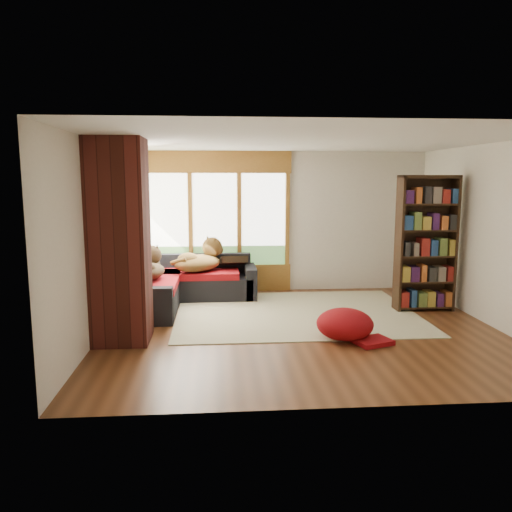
# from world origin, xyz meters

# --- Properties ---
(floor) EXTENTS (5.50, 5.50, 0.00)m
(floor) POSITION_xyz_m (0.00, 0.00, 0.00)
(floor) COLOR #4E2A15
(floor) RESTS_ON ground
(ceiling) EXTENTS (5.50, 5.50, 0.00)m
(ceiling) POSITION_xyz_m (0.00, 0.00, 2.60)
(ceiling) COLOR white
(wall_back) EXTENTS (5.50, 0.04, 2.60)m
(wall_back) POSITION_xyz_m (0.00, 2.50, 1.30)
(wall_back) COLOR silver
(wall_back) RESTS_ON ground
(wall_front) EXTENTS (5.50, 0.04, 2.60)m
(wall_front) POSITION_xyz_m (0.00, -2.50, 1.30)
(wall_front) COLOR silver
(wall_front) RESTS_ON ground
(wall_left) EXTENTS (0.04, 5.00, 2.60)m
(wall_left) POSITION_xyz_m (-2.75, 0.00, 1.30)
(wall_left) COLOR silver
(wall_left) RESTS_ON ground
(wall_right) EXTENTS (0.04, 5.00, 2.60)m
(wall_right) POSITION_xyz_m (2.75, 0.00, 1.30)
(wall_right) COLOR silver
(wall_right) RESTS_ON ground
(windows_back) EXTENTS (2.82, 0.10, 1.90)m
(windows_back) POSITION_xyz_m (-1.20, 2.47, 1.35)
(windows_back) COLOR olive
(windows_back) RESTS_ON wall_back
(windows_left) EXTENTS (0.10, 2.62, 1.90)m
(windows_left) POSITION_xyz_m (-2.72, 1.20, 1.35)
(windows_left) COLOR olive
(windows_left) RESTS_ON wall_left
(roller_blind) EXTENTS (0.03, 0.72, 0.90)m
(roller_blind) POSITION_xyz_m (-2.69, 2.03, 1.75)
(roller_blind) COLOR #749863
(roller_blind) RESTS_ON wall_left
(brick_chimney) EXTENTS (0.70, 0.70, 2.60)m
(brick_chimney) POSITION_xyz_m (-2.40, -0.35, 1.30)
(brick_chimney) COLOR #471914
(brick_chimney) RESTS_ON ground
(sectional_sofa) EXTENTS (2.20, 2.20, 0.80)m
(sectional_sofa) POSITION_xyz_m (-1.95, 1.70, 0.30)
(sectional_sofa) COLOR black
(sectional_sofa) RESTS_ON ground
(area_rug) EXTENTS (3.72, 2.85, 0.01)m
(area_rug) POSITION_xyz_m (0.06, 0.80, 0.01)
(area_rug) COLOR silver
(area_rug) RESTS_ON ground
(bookshelf) EXTENTS (0.92, 0.31, 2.15)m
(bookshelf) POSITION_xyz_m (2.14, 0.85, 1.08)
(bookshelf) COLOR black
(bookshelf) RESTS_ON ground
(pouf) EXTENTS (0.83, 0.83, 0.41)m
(pouf) POSITION_xyz_m (0.50, -0.52, 0.22)
(pouf) COLOR maroon
(pouf) RESTS_ON area_rug
(dog_tan) EXTENTS (1.04, 0.96, 0.51)m
(dog_tan) POSITION_xyz_m (-1.45, 1.86, 0.79)
(dog_tan) COLOR brown
(dog_tan) RESTS_ON sectional_sofa
(dog_brindle) EXTENTS (0.59, 0.87, 0.45)m
(dog_brindle) POSITION_xyz_m (-2.26, 1.25, 0.76)
(dog_brindle) COLOR black
(dog_brindle) RESTS_ON sectional_sofa
(throw_pillows) EXTENTS (1.98, 1.68, 0.45)m
(throw_pillows) POSITION_xyz_m (-1.86, 1.75, 0.78)
(throw_pillows) COLOR black
(throw_pillows) RESTS_ON sectional_sofa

